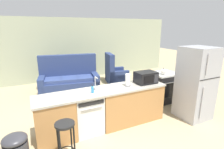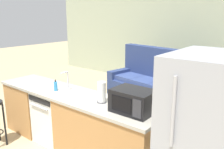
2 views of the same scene
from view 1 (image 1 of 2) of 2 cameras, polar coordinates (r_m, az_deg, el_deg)
The scene contains 14 objects.
ground_plane at distance 4.17m, azimuth -4.41°, elevation -16.98°, with size 24.00×24.00×0.00m, color tan.
wall_back at distance 7.71m, azimuth -14.27°, elevation 7.95°, with size 10.00×0.06×2.60m.
kitchen_counter at distance 4.05m, azimuth -1.32°, elevation -11.20°, with size 2.94×0.66×0.90m.
dishwasher at distance 3.89m, azimuth -8.03°, elevation -12.50°, with size 0.58×0.61×0.84m.
stove_range at distance 5.57m, azimuth 16.36°, elevation -3.92°, with size 0.76×0.68×0.90m.
refrigerator at distance 4.73m, azimuth 25.65°, elevation -2.64°, with size 0.72×0.73×1.78m.
microwave at distance 4.31m, azimuth 10.96°, elevation -0.94°, with size 0.50×0.37×0.28m.
sink_faucet at distance 3.79m, azimuth -5.41°, elevation -3.14°, with size 0.07×0.18×0.30m.
paper_towel_roll at distance 4.04m, azimuth 5.12°, elevation -1.83°, with size 0.14×0.14×0.28m.
soap_bottle at distance 3.65m, azimuth -6.41°, elevation -4.87°, with size 0.06×0.06×0.18m.
kettle at distance 5.22m, azimuth 16.36°, elevation 0.94°, with size 0.21×0.17×0.19m.
bar_stool at distance 3.10m, azimuth -14.97°, elevation -18.36°, with size 0.32×0.32×0.74m.
couch at distance 6.41m, azimuth -13.77°, elevation -1.76°, with size 2.13×1.23×1.27m.
armchair at distance 7.18m, azimuth 0.79°, elevation 0.17°, with size 0.95×0.99×1.20m.
Camera 1 is at (-1.27, -3.29, 2.23)m, focal length 28.00 mm.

